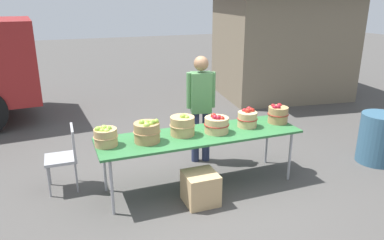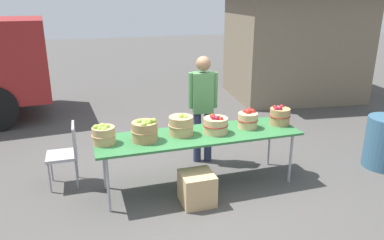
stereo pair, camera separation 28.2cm
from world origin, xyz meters
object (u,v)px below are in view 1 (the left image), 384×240
at_px(apple_basket_red_0, 217,124).
at_px(folding_chair, 66,153).
at_px(apple_basket_red_2, 278,114).
at_px(apple_basket_green_1, 147,131).
at_px(apple_basket_green_0, 106,136).
at_px(produce_crate, 201,188).
at_px(trash_barrel, 379,138).
at_px(apple_basket_green_2, 183,125).
at_px(market_table, 200,137).
at_px(apple_basket_red_1, 247,118).
at_px(vendor_adult, 201,101).

bearing_deg(apple_basket_red_0, folding_chair, 163.00).
bearing_deg(apple_basket_red_2, apple_basket_green_1, -178.37).
height_order(apple_basket_green_0, produce_crate, apple_basket_green_0).
bearing_deg(apple_basket_green_1, trash_barrel, -4.31).
bearing_deg(apple_basket_green_2, apple_basket_red_2, -0.79).
bearing_deg(market_table, produce_crate, -111.05).
xyz_separation_m(market_table, apple_basket_green_0, (-1.21, 0.04, 0.16)).
height_order(apple_basket_green_0, trash_barrel, apple_basket_green_0).
bearing_deg(folding_chair, apple_basket_red_0, 73.93).
xyz_separation_m(apple_basket_red_1, apple_basket_red_2, (0.49, -0.00, 0.00)).
xyz_separation_m(apple_basket_green_1, trash_barrel, (3.59, -0.27, -0.50)).
relative_size(apple_basket_green_1, apple_basket_green_2, 1.01).
distance_m(apple_basket_green_2, trash_barrel, 3.15).
height_order(market_table, apple_basket_red_2, apple_basket_red_2).
relative_size(apple_basket_green_0, apple_basket_red_2, 1.00).
bearing_deg(folding_chair, vendor_adult, 95.88).
distance_m(apple_basket_red_0, folding_chair, 2.03).
bearing_deg(produce_crate, apple_basket_red_1, 27.72).
bearing_deg(apple_basket_green_0, apple_basket_red_2, -0.08).
bearing_deg(folding_chair, apple_basket_red_1, 78.68).
height_order(apple_basket_red_0, apple_basket_red_2, apple_basket_red_2).
distance_m(market_table, vendor_adult, 0.84).
height_order(apple_basket_green_0, apple_basket_green_1, apple_basket_green_1).
distance_m(apple_basket_green_0, trash_barrel, 4.13).
height_order(apple_basket_red_0, folding_chair, apple_basket_red_0).
bearing_deg(vendor_adult, trash_barrel, 170.73).
distance_m(apple_basket_red_2, trash_barrel, 1.75).
relative_size(apple_basket_red_0, apple_basket_red_1, 1.19).
xyz_separation_m(apple_basket_red_0, apple_basket_red_2, (0.99, 0.06, 0.01)).
height_order(market_table, vendor_adult, vendor_adult).
bearing_deg(apple_basket_green_2, produce_crate, -82.84).
bearing_deg(apple_basket_red_1, apple_basket_green_0, 179.98).
xyz_separation_m(market_table, apple_basket_green_1, (-0.72, -0.02, 0.17)).
bearing_deg(apple_basket_red_1, produce_crate, -152.28).
distance_m(market_table, apple_basket_green_0, 1.23).
bearing_deg(produce_crate, apple_basket_green_1, 143.61).
bearing_deg(apple_basket_red_0, apple_basket_green_0, 177.52).
xyz_separation_m(apple_basket_green_0, apple_basket_red_2, (2.43, -0.00, 0.00)).
height_order(trash_barrel, produce_crate, trash_barrel).
relative_size(apple_basket_red_1, apple_basket_red_2, 0.96).
distance_m(apple_basket_red_0, apple_basket_red_2, 0.99).
xyz_separation_m(apple_basket_red_0, vendor_adult, (0.08, 0.76, 0.11)).
bearing_deg(apple_basket_green_1, folding_chair, 149.04).
height_order(apple_basket_red_2, produce_crate, apple_basket_red_2).
bearing_deg(apple_basket_green_1, apple_basket_red_2, 1.63).
relative_size(apple_basket_red_1, trash_barrel, 0.37).
bearing_deg(market_table, apple_basket_red_2, 1.82).
distance_m(apple_basket_green_0, vendor_adult, 1.68).
bearing_deg(apple_basket_green_2, apple_basket_green_1, -171.34).
xyz_separation_m(apple_basket_green_1, apple_basket_red_0, (0.94, -0.00, -0.02)).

